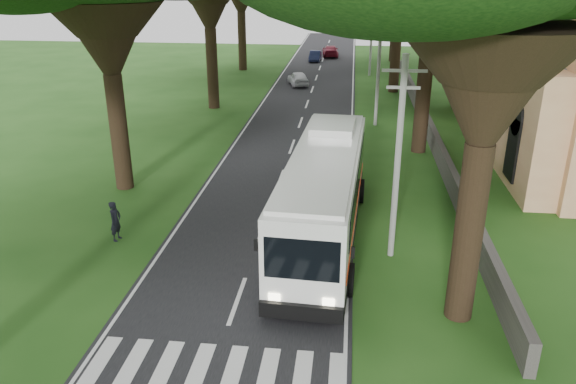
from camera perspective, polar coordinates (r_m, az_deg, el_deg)
The scene contains 12 objects.
ground at distance 18.41m, azimuth -6.42°, elevation -14.32°, with size 140.00×140.00×0.00m, color #1F4915.
road at distance 41.04m, azimuth 1.15°, elevation 6.70°, with size 8.00×120.00×0.04m, color black.
crosswalk at distance 16.90m, azimuth -7.95°, elevation -18.28°, with size 8.00×3.00×0.01m, color silver.
property_wall at distance 40.12m, azimuth 14.01°, elevation 6.55°, with size 0.35×50.00×1.20m, color #383533.
pole_near at distance 21.56m, azimuth 11.11°, elevation 3.53°, with size 1.60×0.24×8.00m.
pole_mid at distance 41.00m, azimuth 9.19°, elevation 12.38°, with size 1.60×0.24×8.00m.
pole_far at distance 60.80m, azimuth 8.48°, elevation 15.51°, with size 1.60×0.24×8.00m.
coach_bus at distance 23.49m, azimuth 3.71°, elevation 0.00°, with size 3.62×13.21×3.86m.
distant_car_a at distance 55.47m, azimuth 1.03°, elevation 11.48°, with size 1.58×3.91×1.33m, color silver.
distant_car_b at distance 70.19m, azimuth 2.77°, elevation 13.64°, with size 1.28×3.66×1.20m, color #21274D.
distant_car_c at distance 73.97m, azimuth 4.32°, elevation 14.11°, with size 1.93×4.74×1.38m, color maroon.
pedestrian at distance 24.75m, azimuth -17.13°, elevation -2.83°, with size 0.64×0.42×1.75m, color black.
Camera 1 is at (3.64, -14.40, 10.88)m, focal length 35.00 mm.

